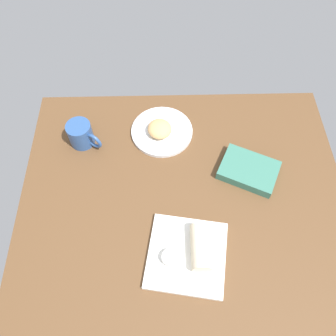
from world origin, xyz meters
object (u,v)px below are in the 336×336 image
at_px(round_plate, 162,131).
at_px(book_stack, 249,170).
at_px(coffee_mug, 81,134).
at_px(breakfast_wrap, 200,247).
at_px(square_plate, 186,255).
at_px(scone_pastry, 160,129).
at_px(sauce_cup, 170,258).

distance_m(round_plate, book_stack, 0.35).
bearing_deg(coffee_mug, book_stack, 166.03).
height_order(breakfast_wrap, coffee_mug, coffee_mug).
relative_size(round_plate, square_plate, 0.98).
bearing_deg(square_plate, coffee_mug, -50.60).
bearing_deg(square_plate, scone_pastry, -80.60).
bearing_deg(book_stack, round_plate, -31.56).
xyz_separation_m(square_plate, coffee_mug, (0.36, -0.44, 0.04)).
distance_m(scone_pastry, coffee_mug, 0.28).
bearing_deg(scone_pastry, round_plate, -127.35).
distance_m(book_stack, coffee_mug, 0.61).
bearing_deg(book_stack, sauce_cup, 47.29).
relative_size(sauce_cup, book_stack, 0.21).
xyz_separation_m(sauce_cup, book_stack, (-0.28, -0.30, -0.01)).
bearing_deg(breakfast_wrap, coffee_mug, 133.76).
bearing_deg(round_plate, scone_pastry, 52.65).
relative_size(round_plate, book_stack, 0.99).
xyz_separation_m(scone_pastry, breakfast_wrap, (-0.12, 0.45, 0.01)).
bearing_deg(sauce_cup, square_plate, -164.09).
height_order(sauce_cup, breakfast_wrap, breakfast_wrap).
bearing_deg(breakfast_wrap, sauce_cup, -163.53).
relative_size(round_plate, scone_pastry, 2.53).
relative_size(breakfast_wrap, coffee_mug, 1.07).
height_order(square_plate, coffee_mug, coffee_mug).
bearing_deg(scone_pastry, square_plate, 99.40).
xyz_separation_m(sauce_cup, breakfast_wrap, (-0.09, -0.03, 0.01)).
distance_m(round_plate, coffee_mug, 0.30).
xyz_separation_m(round_plate, coffee_mug, (0.29, 0.04, 0.04)).
distance_m(square_plate, breakfast_wrap, 0.06).
distance_m(round_plate, square_plate, 0.48).
bearing_deg(sauce_cup, scone_pastry, -86.89).
height_order(book_stack, coffee_mug, coffee_mug).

